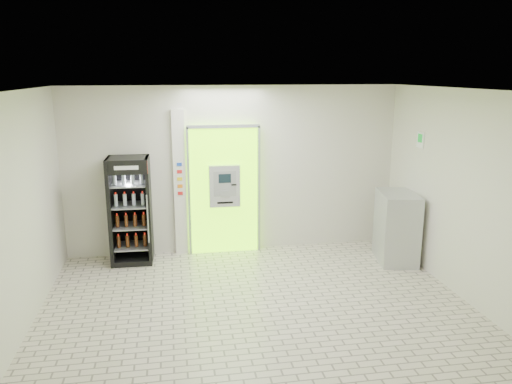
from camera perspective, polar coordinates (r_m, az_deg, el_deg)
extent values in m
plane|color=beige|center=(7.14, 0.24, -13.25)|extent=(6.00, 6.00, 0.00)
plane|color=beige|center=(9.01, -2.50, 2.54)|extent=(6.00, 0.00, 6.00)
plane|color=beige|center=(4.29, 6.11, -10.14)|extent=(6.00, 0.00, 6.00)
plane|color=beige|center=(6.78, -25.62, -2.51)|extent=(0.00, 5.00, 5.00)
plane|color=beige|center=(7.69, 22.84, -0.44)|extent=(0.00, 5.00, 5.00)
plane|color=white|center=(6.38, 0.26, 11.58)|extent=(6.00, 6.00, 0.00)
cube|color=#78EA06|center=(8.99, -3.68, 0.23)|extent=(1.20, 0.12, 2.30)
cube|color=gray|center=(8.73, -3.75, 7.48)|extent=(1.28, 0.04, 0.06)
cube|color=gray|center=(8.89, -7.68, -0.04)|extent=(0.04, 0.04, 2.30)
cube|color=gray|center=(9.01, 0.35, 0.28)|extent=(0.04, 0.04, 2.30)
cube|color=black|center=(9.13, -2.96, -3.80)|extent=(0.62, 0.01, 0.67)
cube|color=black|center=(8.76, -5.95, 5.35)|extent=(0.22, 0.01, 0.18)
cube|color=#B1B3B9|center=(8.87, -3.62, 0.69)|extent=(0.55, 0.12, 0.75)
cube|color=black|center=(8.77, -3.59, 1.55)|extent=(0.22, 0.01, 0.16)
cube|color=gray|center=(8.83, -3.56, -0.22)|extent=(0.16, 0.01, 0.12)
cube|color=black|center=(8.81, -2.54, 0.83)|extent=(0.09, 0.01, 0.02)
cube|color=black|center=(8.87, -3.54, -1.23)|extent=(0.28, 0.01, 0.03)
cube|color=silver|center=(8.94, -8.69, 0.99)|extent=(0.22, 0.10, 2.60)
cube|color=#193FB2|center=(8.81, -8.76, 3.14)|extent=(0.09, 0.01, 0.06)
cube|color=red|center=(8.84, -8.73, 2.31)|extent=(0.09, 0.01, 0.06)
cube|color=yellow|center=(8.86, -8.70, 1.49)|extent=(0.09, 0.01, 0.06)
cube|color=orange|center=(8.89, -8.67, 0.67)|extent=(0.09, 0.01, 0.06)
cube|color=red|center=(8.92, -8.64, -0.15)|extent=(0.09, 0.01, 0.06)
cube|color=black|center=(8.79, -14.15, -2.05)|extent=(0.70, 0.64, 1.83)
cube|color=black|center=(9.07, -14.02, -1.56)|extent=(0.69, 0.06, 1.83)
cube|color=#B41409|center=(8.32, -14.62, 2.69)|extent=(0.67, 0.02, 0.22)
cube|color=white|center=(8.31, -14.62, 2.68)|extent=(0.39, 0.01, 0.06)
cube|color=black|center=(9.06, -13.83, -7.36)|extent=(0.70, 0.64, 0.09)
cylinder|color=gray|center=(8.47, -12.27, -3.04)|extent=(0.02, 0.02, 0.83)
cube|color=gray|center=(8.98, -13.91, -5.99)|extent=(0.59, 0.55, 0.02)
cube|color=gray|center=(8.87, -14.05, -3.76)|extent=(0.59, 0.55, 0.02)
cube|color=gray|center=(8.77, -14.19, -1.47)|extent=(0.59, 0.55, 0.02)
cube|color=gray|center=(8.68, -14.32, 0.87)|extent=(0.59, 0.55, 0.02)
cube|color=#B1B3B9|center=(8.98, 15.77, -3.89)|extent=(0.76, 1.00, 1.21)
cube|color=gray|center=(8.84, 14.00, -3.65)|extent=(0.17, 0.88, 0.01)
cube|color=white|center=(8.77, 18.29, 5.67)|extent=(0.02, 0.22, 0.26)
cube|color=#0D9227|center=(8.76, 18.24, 5.86)|extent=(0.00, 0.14, 0.14)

